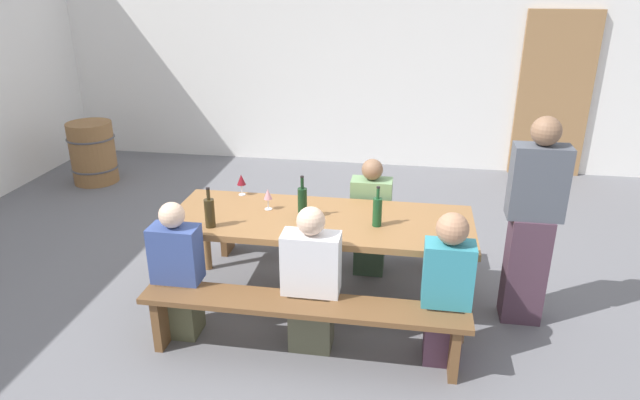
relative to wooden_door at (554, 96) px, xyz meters
The scene contains 17 objects.
ground_plane 4.47m from the wooden_door, 123.93° to the right, with size 24.00×24.00×0.00m, color slate.
back_wall 2.49m from the wooden_door, behind, with size 14.00×0.20×3.20m, color white.
wooden_door is the anchor object (origin of this frame).
tasting_table 4.36m from the wooden_door, 123.93° to the right, with size 2.35×0.88×0.75m.
bench_near 5.02m from the wooden_door, 119.18° to the right, with size 2.25×0.30×0.45m.
bench_far 3.82m from the wooden_door, 130.22° to the right, with size 2.25×0.30×0.45m.
wine_bottle_0 5.05m from the wooden_door, 129.46° to the right, with size 0.08×0.08×0.31m.
wine_bottle_1 4.18m from the wooden_door, 118.32° to the right, with size 0.07×0.07×0.31m.
wine_bottle_2 4.44m from the wooden_door, 125.27° to the right, with size 0.07×0.07×0.34m.
wine_glass_0 4.53m from the wooden_door, 134.36° to the right, with size 0.08×0.08×0.18m.
wine_glass_1 4.53m from the wooden_door, 129.24° to the right, with size 0.07×0.07×0.17m.
seated_guest_near_0 5.41m from the wooden_door, 128.77° to the right, with size 0.35×0.24×1.05m.
seated_guest_near_1 4.86m from the wooden_door, 119.68° to the right, with size 0.40×0.24×1.08m.
seated_guest_near_2 4.48m from the wooden_door, 109.33° to the right, with size 0.33×0.24×1.11m.
seated_guest_far_0 3.70m from the wooden_door, 124.49° to the right, with size 0.35×0.24×1.06m.
standing_host 3.69m from the wooden_door, 103.40° to the right, with size 0.39×0.24×1.61m.
wine_barrel 5.91m from the wooden_door, 167.63° to the right, with size 0.58×0.58×0.78m.
Camera 1 is at (0.65, -3.95, 2.53)m, focal length 31.74 mm.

